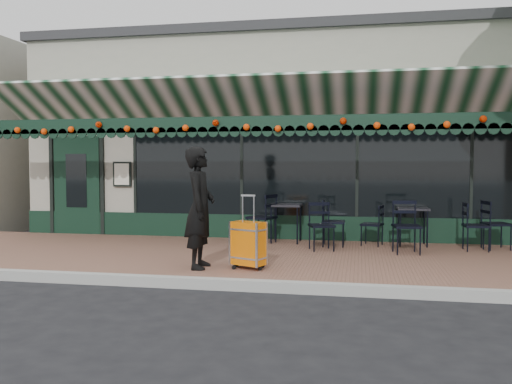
% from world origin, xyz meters
% --- Properties ---
extents(ground, '(80.00, 80.00, 0.00)m').
position_xyz_m(ground, '(0.00, 0.00, 0.00)').
color(ground, black).
rests_on(ground, ground).
extents(sidewalk, '(18.00, 4.00, 0.15)m').
position_xyz_m(sidewalk, '(0.00, 2.00, 0.07)').
color(sidewalk, brown).
rests_on(sidewalk, ground).
extents(curb, '(18.00, 0.16, 0.15)m').
position_xyz_m(curb, '(0.00, -0.08, 0.07)').
color(curb, '#9E9E99').
rests_on(curb, ground).
extents(restaurant_building, '(12.00, 9.60, 4.50)m').
position_xyz_m(restaurant_building, '(0.00, 7.84, 2.27)').
color(restaurant_building, '#A59F8F').
rests_on(restaurant_building, ground).
extents(woman, '(0.49, 0.70, 1.83)m').
position_xyz_m(woman, '(-0.91, 0.61, 1.07)').
color(woman, black).
rests_on(woman, sidewalk).
extents(suitcase, '(0.55, 0.44, 1.11)m').
position_xyz_m(suitcase, '(-0.18, 0.69, 0.52)').
color(suitcase, orange).
rests_on(suitcase, sidewalk).
extents(cafe_table_a, '(0.59, 0.59, 0.73)m').
position_xyz_m(cafe_table_a, '(2.47, 3.60, 0.81)').
color(cafe_table_a, black).
rests_on(cafe_table_a, sidewalk).
extents(cafe_table_b, '(0.63, 0.63, 0.77)m').
position_xyz_m(cafe_table_b, '(0.00, 3.54, 0.84)').
color(cafe_table_b, black).
rests_on(cafe_table_b, sidewalk).
extents(chair_a_left, '(0.49, 0.49, 0.80)m').
position_xyz_m(chair_a_left, '(1.70, 3.42, 0.55)').
color(chair_a_left, black).
rests_on(chair_a_left, sidewalk).
extents(chair_a_right, '(0.46, 0.46, 0.89)m').
position_xyz_m(chair_a_right, '(3.54, 3.13, 0.59)').
color(chair_a_right, black).
rests_on(chair_a_right, sidewalk).
extents(chair_a_front, '(0.53, 0.53, 0.94)m').
position_xyz_m(chair_a_front, '(2.27, 2.56, 0.62)').
color(chair_a_front, black).
rests_on(chair_a_front, sidewalk).
extents(chair_a_extra, '(0.54, 0.54, 0.91)m').
position_xyz_m(chair_a_extra, '(3.94, 3.39, 0.61)').
color(chair_a_extra, black).
rests_on(chair_a_extra, sidewalk).
extents(chair_b_left, '(0.64, 0.64, 1.00)m').
position_xyz_m(chair_b_left, '(-0.46, 3.35, 0.65)').
color(chair_b_left, black).
rests_on(chair_b_left, sidewalk).
extents(chair_b_right, '(0.46, 0.46, 0.91)m').
position_xyz_m(chair_b_right, '(0.97, 3.21, 0.60)').
color(chair_b_right, black).
rests_on(chair_b_right, sidewalk).
extents(chair_b_front, '(0.56, 0.56, 0.89)m').
position_xyz_m(chair_b_front, '(0.78, 2.65, 0.59)').
color(chair_b_front, black).
rests_on(chair_b_front, sidewalk).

